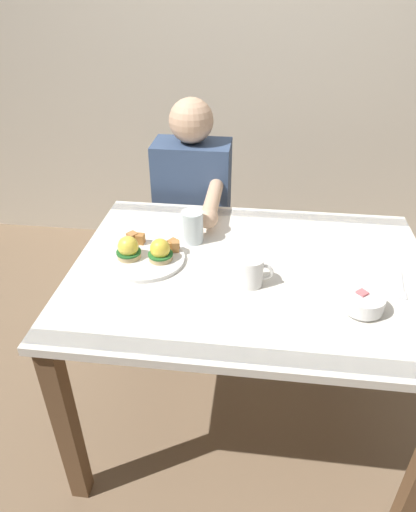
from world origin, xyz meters
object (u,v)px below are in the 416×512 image
object	(u,v)px
dining_table	(249,294)
coffee_mug	(252,271)
fruit_bowl	(363,302)
diner_person	(193,208)
water_glass_near	(192,229)
fork	(401,286)
eggs_benedict_plate	(145,254)

from	to	relation	value
dining_table	coffee_mug	distance (m)	0.18
fruit_bowl	diner_person	bearing A→B (deg)	128.73
fruit_bowl	water_glass_near	bearing A→B (deg)	148.92
coffee_mug	fork	world-z (taller)	coffee_mug
water_glass_near	fork	bearing A→B (deg)	-16.04
eggs_benedict_plate	fruit_bowl	bearing A→B (deg)	-14.77
fork	fruit_bowl	bearing A→B (deg)	-136.95
dining_table	fruit_bowl	bearing A→B (deg)	-27.93
coffee_mug	water_glass_near	size ratio (longest dim) A/B	0.93
fork	diner_person	xyz separation A→B (m)	(-0.77, 0.64, -0.09)
dining_table	fork	xyz separation A→B (m)	(0.48, -0.04, 0.11)
eggs_benedict_plate	diner_person	world-z (taller)	diner_person
fruit_bowl	coffee_mug	size ratio (longest dim) A/B	1.08
eggs_benedict_plate	fork	world-z (taller)	eggs_benedict_plate
eggs_benedict_plate	fork	bearing A→B (deg)	-3.41
diner_person	fruit_bowl	bearing A→B (deg)	-51.27
eggs_benedict_plate	coffee_mug	distance (m)	0.38
dining_table	diner_person	size ratio (longest dim) A/B	1.05
dining_table	fruit_bowl	xyz separation A→B (m)	(0.33, -0.18, 0.14)
eggs_benedict_plate	fruit_bowl	xyz separation A→B (m)	(0.70, -0.18, 0.00)
eggs_benedict_plate	water_glass_near	world-z (taller)	water_glass_near
water_glass_near	diner_person	bearing A→B (deg)	98.90
fruit_bowl	fork	world-z (taller)	fruit_bowl
diner_person	water_glass_near	bearing A→B (deg)	-81.10
fruit_bowl	fork	size ratio (longest dim) A/B	0.77
dining_table	coffee_mug	world-z (taller)	coffee_mug
dining_table	fork	bearing A→B (deg)	-5.17
dining_table	eggs_benedict_plate	world-z (taller)	eggs_benedict_plate
coffee_mug	water_glass_near	bearing A→B (deg)	132.91
water_glass_near	dining_table	bearing A→B (deg)	-35.44
water_glass_near	diner_person	distance (m)	0.47
coffee_mug	water_glass_near	xyz separation A→B (m)	(-0.22, 0.24, 0.00)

